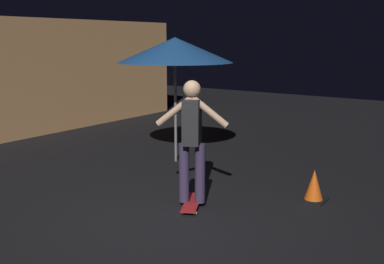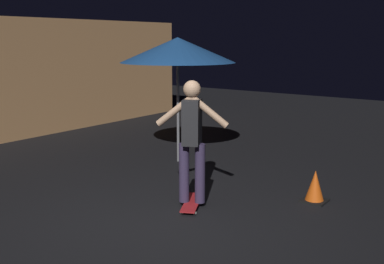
# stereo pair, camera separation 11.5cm
# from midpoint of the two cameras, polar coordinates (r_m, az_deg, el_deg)

# --- Properties ---
(ground_plane) EXTENTS (28.00, 28.00, 0.00)m
(ground_plane) POSITION_cam_midpoint_polar(r_m,az_deg,el_deg) (5.89, -4.82, -11.40)
(ground_plane) COLOR black
(patio_umbrella) EXTENTS (2.10, 2.10, 2.30)m
(patio_umbrella) POSITION_cam_midpoint_polar(r_m,az_deg,el_deg) (8.53, -2.47, 9.99)
(patio_umbrella) COLOR slate
(patio_umbrella) RESTS_ON ground_plane
(skateboard_ridden) EXTENTS (0.79, 0.53, 0.07)m
(skateboard_ridden) POSITION_cam_midpoint_polar(r_m,az_deg,el_deg) (6.48, -0.52, -8.65)
(skateboard_ridden) COLOR #AD1E23
(skateboard_ridden) RESTS_ON ground_plane
(skater) EXTENTS (0.53, 0.92, 1.67)m
(skater) POSITION_cam_midpoint_polar(r_m,az_deg,el_deg) (6.22, -0.53, -0.12)
(skater) COLOR #382D4C
(skater) RESTS_ON skateboard_ridden
(traffic_cone) EXTENTS (0.34, 0.34, 0.46)m
(traffic_cone) POSITION_cam_midpoint_polar(r_m,az_deg,el_deg) (6.85, 14.23, -6.52)
(traffic_cone) COLOR black
(traffic_cone) RESTS_ON ground_plane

